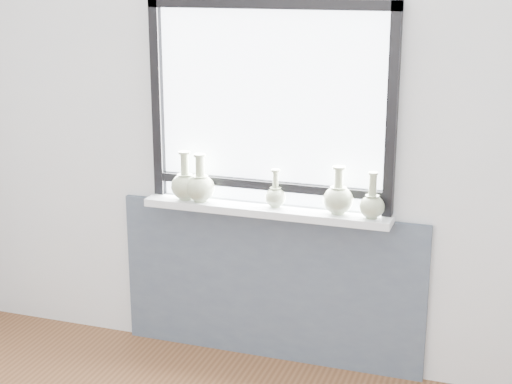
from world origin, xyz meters
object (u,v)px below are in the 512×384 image
(vase_b, at_px, (200,186))
(vase_c, at_px, (275,195))
(windowsill, at_px, (266,210))
(vase_d, at_px, (338,198))
(vase_a, at_px, (185,184))
(vase_e, at_px, (372,204))

(vase_b, bearing_deg, vase_c, 4.22)
(windowsill, height_order, vase_d, vase_d)
(windowsill, bearing_deg, vase_b, -176.18)
(vase_a, relative_size, vase_d, 1.07)
(vase_c, bearing_deg, vase_d, -1.24)
(windowsill, bearing_deg, vase_e, -2.10)
(vase_a, relative_size, vase_e, 1.12)
(windowsill, relative_size, vase_e, 5.64)
(vase_c, height_order, vase_d, vase_d)
(windowsill, distance_m, vase_d, 0.40)
(vase_b, bearing_deg, vase_d, 1.77)
(vase_b, xyz_separation_m, vase_c, (0.41, 0.03, -0.02))
(vase_d, bearing_deg, vase_a, -179.12)
(windowsill, distance_m, vase_e, 0.57)
(vase_b, height_order, vase_e, vase_b)
(windowsill, bearing_deg, vase_a, -178.24)
(windowsill, relative_size, vase_c, 6.58)
(vase_b, bearing_deg, vase_e, 0.22)
(windowsill, height_order, vase_b, vase_b)
(vase_e, bearing_deg, vase_a, 179.63)
(vase_b, relative_size, vase_d, 1.05)
(windowsill, xyz_separation_m, vase_a, (-0.45, -0.01, 0.10))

